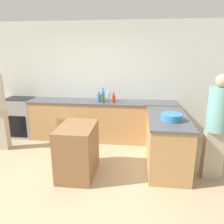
# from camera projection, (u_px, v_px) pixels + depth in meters

# --- Properties ---
(ground_plane) EXTENTS (14.00, 14.00, 0.00)m
(ground_plane) POSITION_uv_depth(u_px,v_px,m) (83.00, 186.00, 3.42)
(ground_plane) COLOR tan
(wall_back) EXTENTS (8.00, 0.06, 2.70)m
(wall_back) POSITION_uv_depth(u_px,v_px,m) (104.00, 81.00, 5.19)
(wall_back) COLOR silver
(wall_back) RESTS_ON ground_plane
(counter_back) EXTENTS (3.38, 0.63, 0.93)m
(counter_back) POSITION_uv_depth(u_px,v_px,m) (102.00, 120.00, 5.11)
(counter_back) COLOR tan
(counter_back) RESTS_ON ground_plane
(counter_peninsula) EXTENTS (0.69, 1.53, 0.93)m
(counter_peninsula) POSITION_uv_depth(u_px,v_px,m) (166.00, 141.00, 3.95)
(counter_peninsula) COLOR tan
(counter_peninsula) RESTS_ON ground_plane
(range_oven) EXTENTS (0.70, 0.59, 0.94)m
(range_oven) POSITION_uv_depth(u_px,v_px,m) (20.00, 117.00, 5.36)
(range_oven) COLOR #99999E
(range_oven) RESTS_ON ground_plane
(island_table) EXTENTS (0.57, 0.83, 0.87)m
(island_table) POSITION_uv_depth(u_px,v_px,m) (78.00, 150.00, 3.65)
(island_table) COLOR brown
(island_table) RESTS_ON ground_plane
(mixing_bowl) EXTENTS (0.35, 0.35, 0.12)m
(mixing_bowl) POSITION_uv_depth(u_px,v_px,m) (171.00, 117.00, 3.59)
(mixing_bowl) COLOR teal
(mixing_bowl) RESTS_ON counter_peninsula
(olive_oil_bottle) EXTENTS (0.06, 0.06, 0.19)m
(olive_oil_bottle) POSITION_uv_depth(u_px,v_px,m) (103.00, 100.00, 4.81)
(olive_oil_bottle) COLOR #475B1E
(olive_oil_bottle) RESTS_ON counter_back
(vinegar_bottle_clear) EXTENTS (0.07, 0.07, 0.29)m
(vinegar_bottle_clear) POSITION_uv_depth(u_px,v_px,m) (108.00, 96.00, 4.99)
(vinegar_bottle_clear) COLOR silver
(vinegar_bottle_clear) RESTS_ON counter_back
(dish_soap_bottle) EXTENTS (0.08, 0.08, 0.31)m
(dish_soap_bottle) POSITION_uv_depth(u_px,v_px,m) (103.00, 96.00, 4.98)
(dish_soap_bottle) COLOR #338CBF
(dish_soap_bottle) RESTS_ON counter_back
(hot_sauce_bottle) EXTENTS (0.07, 0.07, 0.23)m
(hot_sauce_bottle) POSITION_uv_depth(u_px,v_px,m) (114.00, 99.00, 4.80)
(hot_sauce_bottle) COLOR red
(hot_sauce_bottle) RESTS_ON counter_back
(water_bottle_blue) EXTENTS (0.08, 0.08, 0.22)m
(water_bottle_blue) POSITION_uv_depth(u_px,v_px,m) (99.00, 98.00, 4.93)
(water_bottle_blue) COLOR #386BB7
(water_bottle_blue) RESTS_ON counter_back
(person_at_peninsula) EXTENTS (0.33, 0.33, 1.71)m
(person_at_peninsula) POSITION_uv_depth(u_px,v_px,m) (217.00, 124.00, 3.43)
(person_at_peninsula) COLOR #ADA38E
(person_at_peninsula) RESTS_ON ground_plane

